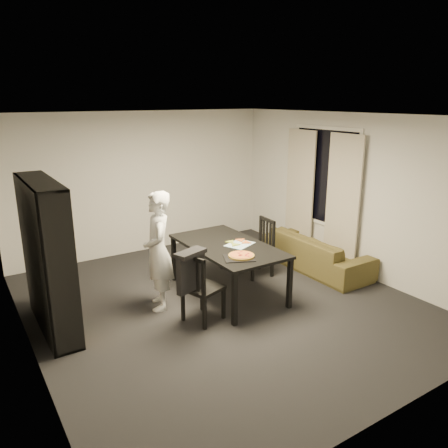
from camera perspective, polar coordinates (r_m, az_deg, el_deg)
room at (r=5.86m, az=-0.19°, el=1.14°), size 5.01×5.51×2.61m
window_pane at (r=7.81m, az=13.02°, el=6.04°), size 0.02×1.40×1.60m
window_frame at (r=7.81m, az=12.99°, el=6.04°), size 0.03×1.52×1.72m
curtain_left at (r=7.47m, az=15.22°, el=2.69°), size 0.03×0.70×2.25m
curtain_right at (r=8.19m, az=9.86°, el=4.17°), size 0.03×0.70×2.25m
bookshelf at (r=5.76m, az=-22.07°, el=-4.01°), size 0.35×1.50×1.90m
dining_table at (r=6.38m, az=0.48°, el=-3.29°), size 1.01×1.83×0.76m
chair_left at (r=5.62m, az=-3.39°, el=-7.80°), size 0.55×0.55×0.94m
chair_right at (r=7.15m, az=4.89°, el=-2.50°), size 0.47×0.47×0.94m
draped_jacket at (r=5.44m, az=-4.35°, el=-5.89°), size 0.45×0.31×0.52m
person at (r=5.98m, az=-8.60°, el=-3.51°), size 0.57×0.70×1.64m
baking_tray at (r=5.83m, az=1.98°, el=-4.44°), size 0.50×0.46×0.01m
pepperoni_pizza at (r=5.86m, az=2.28°, el=-4.13°), size 0.35×0.35×0.03m
kitchen_towel at (r=6.36m, az=2.08°, el=-2.67°), size 0.48×0.43×0.01m
pizza_slices at (r=6.42m, az=1.81°, el=-2.39°), size 0.43×0.38×0.01m
sofa at (r=7.61m, az=11.88°, el=-3.55°), size 0.79×2.02×0.59m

